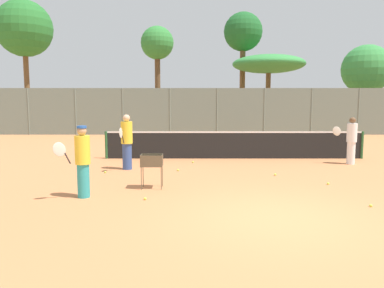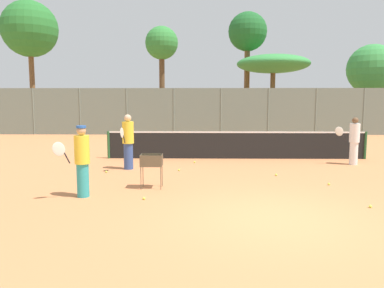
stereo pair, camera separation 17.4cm
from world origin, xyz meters
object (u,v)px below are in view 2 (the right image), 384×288
Objects in this scene: player_yellow_shirt at (82,160)px; ball_cart at (152,163)px; tennis_net at (236,145)px; player_white_outfit at (128,141)px; player_red_cap at (354,140)px.

player_yellow_shirt reaches higher than ball_cart.
tennis_net is at bearing -163.43° from player_yellow_shirt.
tennis_net is 11.41× the size of ball_cart.
ball_cart is (-2.69, -4.95, 0.10)m from tennis_net.
player_white_outfit is 1.08× the size of player_red_cap.
player_red_cap is at bearing 28.68° from ball_cart.
player_white_outfit is (-3.80, -2.29, 0.38)m from tennis_net.
player_white_outfit reaches higher than player_red_cap.
tennis_net is at bearing -13.98° from player_red_cap.
player_white_outfit is at bearing 10.93° from player_red_cap.
player_red_cap is 1.90× the size of ball_cart.
player_yellow_shirt is 1.91× the size of ball_cart.
tennis_net reaches higher than ball_cart.
tennis_net is at bearing 130.05° from player_white_outfit.
player_white_outfit reaches higher than ball_cart.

